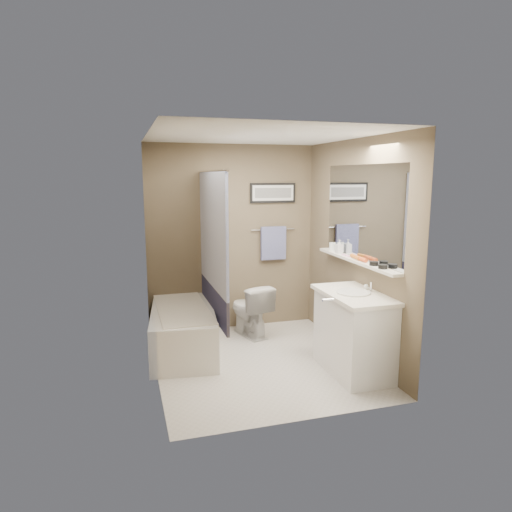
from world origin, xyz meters
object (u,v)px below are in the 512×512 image
object	(u,v)px
bathtub	(183,330)
candle_bowl_near	(383,267)
vanity	(354,335)
glass_jar	(332,247)
toilet	(250,310)
hair_brush_back	(355,257)
candle_bowl_far	(374,264)
soap_bottle	(339,247)
hair_brush_front	(361,259)

from	to	relation	value
bathtub	candle_bowl_near	world-z (taller)	candle_bowl_near
candle_bowl_near	vanity	bearing A→B (deg)	134.90
candle_bowl_near	glass_jar	bearing A→B (deg)	90.00
toilet	glass_jar	bearing A→B (deg)	139.48
toilet	hair_brush_back	xyz separation A→B (m)	(0.91, -1.00, 0.80)
hair_brush_back	bathtub	bearing A→B (deg)	157.80
candle_bowl_far	glass_jar	distance (m)	0.94
vanity	soap_bottle	bearing A→B (deg)	76.67
vanity	hair_brush_back	size ratio (longest dim) A/B	4.09
toilet	vanity	world-z (taller)	vanity
hair_brush_back	candle_bowl_far	bearing A→B (deg)	-90.00
vanity	candle_bowl_near	xyz separation A→B (m)	(0.19, -0.19, 0.73)
soap_bottle	vanity	bearing A→B (deg)	-103.97
toilet	soap_bottle	world-z (taller)	soap_bottle
glass_jar	soap_bottle	distance (m)	0.18
candle_bowl_far	toilet	bearing A→B (deg)	123.32
glass_jar	soap_bottle	bearing A→B (deg)	-90.00
candle_bowl_far	soap_bottle	bearing A→B (deg)	90.00
candle_bowl_far	hair_brush_back	world-z (taller)	hair_brush_back
candle_bowl_near	hair_brush_back	xyz separation A→B (m)	(0.00, 0.54, 0.00)
candle_bowl_near	candle_bowl_far	bearing A→B (deg)	90.00
bathtub	toilet	world-z (taller)	toilet
bathtub	glass_jar	size ratio (longest dim) A/B	15.00
hair_brush_front	candle_bowl_far	bearing A→B (deg)	-90.00
vanity	candle_bowl_near	distance (m)	0.78
vanity	candle_bowl_near	world-z (taller)	candle_bowl_near
bathtub	glass_jar	world-z (taller)	glass_jar
toilet	candle_bowl_far	world-z (taller)	candle_bowl_far
hair_brush_back	glass_jar	bearing A→B (deg)	90.00
toilet	hair_brush_back	size ratio (longest dim) A/B	3.05
vanity	toilet	bearing A→B (deg)	118.62
hair_brush_front	soap_bottle	size ratio (longest dim) A/B	1.40
bathtub	candle_bowl_near	size ratio (longest dim) A/B	16.67
glass_jar	candle_bowl_far	bearing A→B (deg)	-90.00
toilet	glass_jar	distance (m)	1.31
toilet	candle_bowl_far	xyz separation A→B (m)	(0.91, -1.38, 0.80)
candle_bowl_far	candle_bowl_near	bearing A→B (deg)	-90.00
hair_brush_front	hair_brush_back	xyz separation A→B (m)	(0.00, 0.12, 0.00)
toilet	glass_jar	xyz separation A→B (m)	(0.91, -0.44, 0.83)
toilet	candle_bowl_far	bearing A→B (deg)	108.65
bathtub	hair_brush_front	distance (m)	2.17
hair_brush_front	hair_brush_back	bearing A→B (deg)	90.00
soap_bottle	candle_bowl_near	bearing A→B (deg)	-90.00
vanity	hair_brush_back	world-z (taller)	hair_brush_back
toilet	candle_bowl_far	size ratio (longest dim) A/B	7.45
candle_bowl_far	bathtub	bearing A→B (deg)	148.25
candle_bowl_far	hair_brush_back	size ratio (longest dim) A/B	0.41
bathtub	glass_jar	distance (m)	2.01
hair_brush_back	soap_bottle	bearing A→B (deg)	90.00
vanity	hair_brush_front	size ratio (longest dim) A/B	4.09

